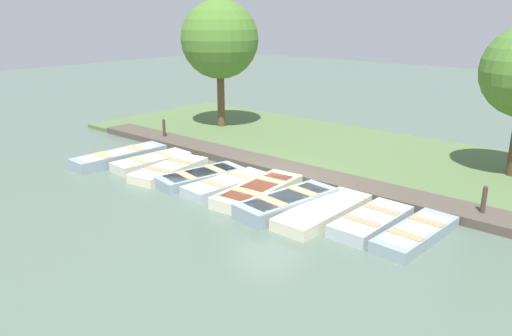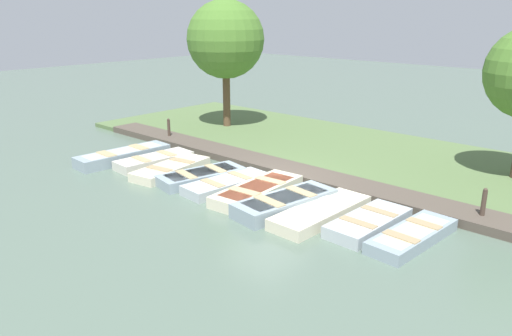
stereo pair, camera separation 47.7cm
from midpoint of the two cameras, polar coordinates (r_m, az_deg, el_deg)
The scene contains 16 objects.
ground_plane at distance 16.06m, azimuth 2.06°, elevation -2.19°, with size 80.00×80.00×0.00m, color #566B5B.
shore_bank at distance 19.95m, azimuth 11.38°, elevation 1.68°, with size 8.00×24.00×0.18m.
dock_walkway at distance 17.20m, azimuth 5.47°, elevation -0.46°, with size 1.25×20.68×0.26m.
rowboat_0 at distance 19.33m, azimuth -14.23°, elevation 1.38°, with size 3.64×1.20×0.44m.
rowboat_1 at distance 18.62m, azimuth -10.82°, elevation 0.86°, with size 2.94×1.22×0.36m.
rowboat_2 at distance 17.59m, azimuth -8.91°, elevation -0.07°, with size 3.14×1.51×0.33m.
rowboat_3 at distance 16.60m, azimuth -5.45°, elevation -0.94°, with size 3.08×1.68×0.37m.
rowboat_4 at distance 15.87m, azimuth -2.51°, elevation -1.81°, with size 3.01×1.32×0.34m.
rowboat_5 at distance 15.19m, azimuth 1.07°, elevation -2.62°, with size 3.41×1.38×0.37m.
rowboat_6 at distance 14.19m, azimuth 4.36°, elevation -4.00°, with size 3.31×1.58×0.44m.
rowboat_7 at distance 13.79m, azimuth 8.43°, elevation -5.02°, with size 3.35×1.19×0.35m.
rowboat_8 at distance 13.38m, azimuth 13.75°, elevation -6.07°, with size 2.70×1.16×0.35m.
rowboat_9 at distance 12.96m, azimuth 18.45°, elevation -7.35°, with size 2.93×1.14×0.33m.
mooring_post_near at distance 21.86m, azimuth -9.30°, elevation 4.32°, with size 0.13×0.13×1.02m.
mooring_post_far at distance 14.53m, azimuth 25.40°, elevation -3.96°, with size 0.13×0.13×1.02m.
park_tree_far_left at distance 23.41m, azimuth -2.90°, elevation 14.42°, with size 3.53×3.53×5.95m.
Camera 2 is at (11.43, 9.90, 5.41)m, focal length 35.00 mm.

